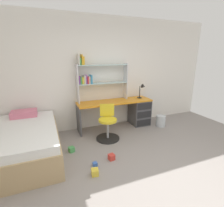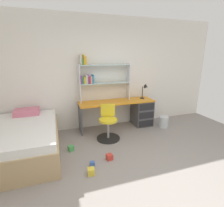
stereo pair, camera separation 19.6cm
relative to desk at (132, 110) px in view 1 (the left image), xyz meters
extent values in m
cube|color=gray|center=(-0.66, -2.13, -0.42)|extent=(6.04, 5.83, 0.02)
cube|color=white|center=(-0.66, 0.31, 0.96)|extent=(6.04, 0.06, 2.73)
cube|color=orange|center=(-0.50, 0.00, 0.29)|extent=(1.89, 0.52, 0.04)
cube|color=#4C4C51|center=(0.22, 0.00, -0.07)|extent=(0.46, 0.49, 0.67)
cube|color=#4C4C51|center=(-1.43, 0.00, -0.07)|extent=(0.03, 0.46, 0.67)
cube|color=black|center=(0.22, -0.25, -0.29)|extent=(0.41, 0.01, 0.17)
cube|color=black|center=(0.22, -0.25, -0.07)|extent=(0.41, 0.01, 0.17)
cube|color=black|center=(0.22, -0.25, 0.16)|extent=(0.41, 0.01, 0.17)
cube|color=silver|center=(-1.38, 0.14, 0.76)|extent=(0.02, 0.22, 0.91)
cube|color=silver|center=(-0.15, 0.14, 0.76)|extent=(0.02, 0.22, 0.91)
cube|color=silver|center=(-0.77, 0.14, 0.75)|extent=(1.21, 0.22, 0.02)
cube|color=silver|center=(-0.77, 0.14, 1.19)|extent=(1.21, 0.22, 0.02)
cube|color=purple|center=(-1.34, 0.14, 0.86)|extent=(0.02, 0.14, 0.19)
cube|color=#4CA559|center=(-1.31, 0.14, 0.85)|extent=(0.02, 0.14, 0.17)
cube|color=yellow|center=(-1.26, 0.14, 0.84)|extent=(0.04, 0.14, 0.15)
cube|color=beige|center=(-1.22, 0.14, 0.86)|extent=(0.04, 0.15, 0.20)
cube|color=purple|center=(-1.18, 0.14, 0.86)|extent=(0.03, 0.14, 0.20)
cube|color=red|center=(-1.15, 0.14, 0.84)|extent=(0.03, 0.19, 0.16)
cube|color=beige|center=(-1.11, 0.14, 0.85)|extent=(0.04, 0.15, 0.17)
cube|color=#338CBF|center=(-1.07, 0.14, 0.86)|extent=(0.03, 0.20, 0.20)
cube|color=beige|center=(-1.34, 0.14, 1.31)|extent=(0.03, 0.19, 0.23)
cube|color=#4CA559|center=(-1.30, 0.14, 1.27)|extent=(0.03, 0.14, 0.15)
cube|color=gold|center=(-1.27, 0.14, 1.31)|extent=(0.02, 0.19, 0.23)
cube|color=gold|center=(-1.23, 0.14, 1.29)|extent=(0.04, 0.14, 0.18)
cylinder|color=black|center=(0.23, 0.05, 0.32)|extent=(0.12, 0.12, 0.02)
cylinder|color=black|center=(0.23, 0.05, 0.47)|extent=(0.02, 0.02, 0.30)
cone|color=black|center=(0.31, 0.00, 0.62)|extent=(0.12, 0.11, 0.13)
cylinder|color=black|center=(-0.90, -0.53, -0.39)|extent=(0.52, 0.52, 0.03)
cylinder|color=#A5A8AD|center=(-0.90, -0.53, -0.19)|extent=(0.05, 0.05, 0.42)
cylinder|color=yellow|center=(-0.90, -0.53, 0.04)|extent=(0.40, 0.40, 0.05)
cube|color=yellow|center=(-0.85, -0.36, 0.22)|extent=(0.32, 0.12, 0.28)
cube|color=tan|center=(-2.56, -0.65, -0.19)|extent=(1.20, 1.83, 0.44)
cube|color=white|center=(-2.56, -0.65, 0.10)|extent=(1.14, 1.77, 0.14)
cube|color=#D8728C|center=(-2.56, 0.01, 0.23)|extent=(0.50, 0.32, 0.12)
cylinder|color=silver|center=(0.67, -0.36, -0.26)|extent=(0.25, 0.25, 0.28)
cube|color=#3860B7|center=(-1.44, -1.38, -0.37)|extent=(0.07, 0.07, 0.07)
cube|color=#479E51|center=(-1.74, -0.77, -0.35)|extent=(0.13, 0.13, 0.10)
cube|color=gold|center=(-1.51, -1.59, -0.35)|extent=(0.12, 0.12, 0.11)
cube|color=red|center=(-1.11, -1.30, -0.35)|extent=(0.12, 0.12, 0.10)
camera|label=1|loc=(-2.11, -3.81, 1.40)|focal=27.45mm
camera|label=2|loc=(-1.92, -3.88, 1.40)|focal=27.45mm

